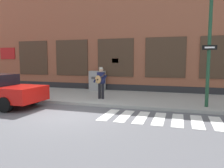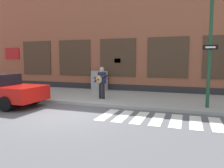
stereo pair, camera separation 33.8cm
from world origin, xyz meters
name	(u,v)px [view 2 (the right image)]	position (x,y,z in m)	size (l,w,h in m)	color
ground_plane	(67,115)	(0.00, 0.00, 0.00)	(160.00, 160.00, 0.00)	#56565B
sidewalk	(105,97)	(0.00, 4.25, 0.07)	(28.00, 4.79, 0.15)	#9E9E99
building_backdrop	(126,41)	(0.00, 8.64, 3.67)	(28.00, 4.06, 7.35)	#99563D
crosswalk	(176,121)	(4.22, 0.56, 0.01)	(5.78, 1.90, 0.01)	silver
busker	(101,81)	(0.22, 3.14, 1.10)	(0.72, 0.58, 1.69)	black
traffic_light	(216,12)	(5.47, 1.54, 3.96)	(0.61, 3.27, 5.54)	#1E472D
utility_box	(99,81)	(-1.17, 6.20, 0.81)	(1.05, 0.52, 1.32)	#9E9E9E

